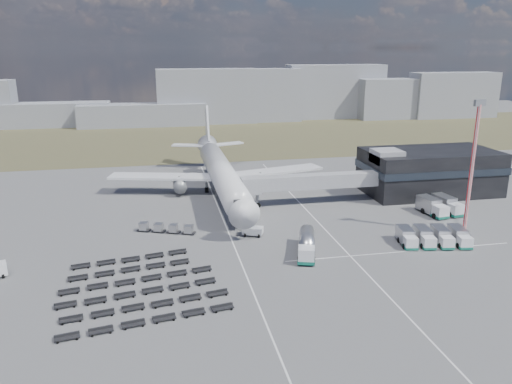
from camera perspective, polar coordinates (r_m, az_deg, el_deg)
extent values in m
plane|color=#565659|center=(86.59, -1.20, -6.09)|extent=(420.00, 420.00, 0.00)
cube|color=#4E4A2E|center=(192.25, -7.03, 6.22)|extent=(420.00, 90.00, 0.01)
cube|color=silver|center=(90.88, -3.01, -5.00)|extent=(0.25, 110.00, 0.01)
cube|color=silver|center=(94.94, 7.83, -4.20)|extent=(0.25, 110.00, 0.01)
cube|color=silver|center=(87.29, 16.26, -6.58)|extent=(40.00, 0.25, 0.01)
cube|color=black|center=(123.29, 19.22, 2.22)|extent=(30.00, 16.00, 10.00)
cube|color=#262D38|center=(123.03, 19.27, 2.77)|extent=(30.40, 16.40, 1.60)
cube|color=#939399|center=(114.98, 14.74, 3.94)|extent=(6.00, 6.00, 3.00)
cube|color=#939399|center=(108.06, 6.33, 1.22)|extent=(29.80, 3.00, 3.00)
cube|color=#939399|center=(104.40, -0.62, 0.78)|extent=(4.00, 3.60, 3.40)
cylinder|color=slate|center=(105.85, 0.14, -0.44)|extent=(0.70, 0.70, 5.10)
cylinder|color=black|center=(106.47, 0.13, -1.52)|extent=(1.40, 0.90, 1.40)
cylinder|color=white|center=(113.19, -3.90, 2.07)|extent=(5.60, 48.00, 5.60)
cone|color=white|center=(87.99, -1.63, -2.05)|extent=(5.60, 5.00, 5.60)
cone|color=white|center=(140.19, -5.42, 5.12)|extent=(5.60, 8.00, 5.60)
cube|color=black|center=(89.63, -1.85, -1.17)|extent=(2.20, 2.00, 0.80)
cube|color=white|center=(117.48, -10.51, 1.75)|extent=(25.59, 11.38, 0.50)
cube|color=white|center=(120.52, 1.94, 2.38)|extent=(25.59, 11.38, 0.50)
cylinder|color=slate|center=(116.06, -8.72, 0.79)|extent=(3.00, 5.00, 3.00)
cylinder|color=slate|center=(118.31, 0.50, 1.28)|extent=(3.00, 5.00, 3.00)
cube|color=white|center=(141.64, -7.73, 5.32)|extent=(9.49, 5.63, 0.35)
cube|color=white|center=(142.71, -3.30, 5.52)|extent=(9.49, 5.63, 0.35)
cube|color=white|center=(142.17, -5.61, 7.60)|extent=(0.50, 9.06, 11.45)
cylinder|color=slate|center=(94.44, -2.17, -3.36)|extent=(0.50, 0.50, 2.50)
cylinder|color=slate|center=(117.73, -5.66, 0.54)|extent=(0.60, 0.60, 2.50)
cylinder|color=slate|center=(118.49, -2.58, 0.71)|extent=(0.60, 0.60, 2.50)
cylinder|color=black|center=(94.69, -2.17, -3.79)|extent=(0.50, 1.20, 1.20)
cube|color=gray|center=(234.14, -22.28, 8.18)|extent=(48.33, 12.00, 10.17)
cube|color=gray|center=(224.15, -12.78, 8.59)|extent=(54.25, 12.00, 9.55)
cube|color=gray|center=(227.56, -5.65, 10.84)|extent=(43.80, 12.00, 23.92)
cube|color=gray|center=(234.36, 2.23, 11.03)|extent=(22.16, 12.00, 23.71)
cube|color=gray|center=(247.36, 9.03, 11.28)|extent=(46.91, 12.00, 25.12)
cube|color=gray|center=(253.71, 16.66, 10.21)|extent=(46.30, 12.00, 18.75)
cube|color=gray|center=(264.10, 21.62, 10.26)|extent=(41.90, 12.00, 21.46)
cube|color=white|center=(79.24, 5.78, -7.15)|extent=(3.20, 3.20, 2.44)
cube|color=#126A54|center=(79.62, 5.76, -7.78)|extent=(3.33, 3.33, 0.53)
cylinder|color=#ABABAF|center=(83.87, 5.82, -5.45)|extent=(4.93, 8.40, 2.66)
cube|color=slate|center=(84.33, 5.80, -6.22)|extent=(4.83, 8.37, 0.37)
cylinder|color=black|center=(82.96, 5.78, -6.81)|extent=(2.99, 1.95, 1.17)
cube|color=white|center=(90.60, -0.37, -4.51)|extent=(4.14, 3.26, 1.60)
cube|color=white|center=(116.48, -2.32, 0.58)|extent=(2.44, 5.75, 2.65)
cube|color=#126A54|center=(116.77, -2.31, 0.06)|extent=(2.53, 5.84, 0.43)
cube|color=white|center=(88.36, 17.24, -5.56)|extent=(2.40, 2.33, 2.00)
cube|color=#126A54|center=(88.64, 17.20, -6.03)|extent=(2.50, 2.43, 0.41)
cube|color=#ABABAF|center=(91.04, 16.64, -4.62)|extent=(2.86, 4.49, 2.36)
cube|color=white|center=(89.39, 19.13, -5.48)|extent=(2.40, 2.33, 2.00)
cube|color=#126A54|center=(89.66, 19.08, -5.94)|extent=(2.50, 2.43, 0.41)
cube|color=#ABABAF|center=(92.03, 18.48, -4.56)|extent=(2.86, 4.49, 2.36)
cube|color=white|center=(90.51, 20.97, -5.40)|extent=(2.40, 2.33, 2.00)
cube|color=#126A54|center=(90.78, 20.92, -5.86)|extent=(2.50, 2.43, 0.41)
cube|color=#ABABAF|center=(93.12, 20.27, -4.49)|extent=(2.86, 4.49, 2.36)
cube|color=white|center=(91.72, 22.76, -5.32)|extent=(2.40, 2.33, 2.00)
cube|color=#126A54|center=(91.99, 22.71, -5.77)|extent=(2.50, 2.43, 0.41)
cube|color=#ABABAF|center=(94.30, 22.02, -4.42)|extent=(2.86, 4.49, 2.36)
cube|color=white|center=(105.77, 20.33, -2.12)|extent=(2.83, 2.73, 2.43)
cube|color=#126A54|center=(106.05, 20.29, -2.60)|extent=(2.95, 2.86, 0.50)
cube|color=#ABABAF|center=(108.50, 19.10, -1.31)|extent=(3.28, 5.38, 2.87)
cube|color=white|center=(108.11, 21.89, -1.90)|extent=(2.83, 2.73, 2.43)
cube|color=#126A54|center=(108.39, 21.84, -2.37)|extent=(2.95, 2.86, 0.50)
cube|color=#ABABAF|center=(110.78, 20.64, -1.11)|extent=(3.28, 5.38, 2.87)
cube|color=black|center=(95.12, -12.68, -4.24)|extent=(2.71, 2.20, 0.16)
cube|color=#ABABAF|center=(94.86, -12.71, -3.81)|extent=(1.87, 1.87, 1.35)
cube|color=black|center=(94.07, -11.05, -4.37)|extent=(2.71, 2.20, 0.16)
cube|color=#ABABAF|center=(93.80, -11.08, -3.94)|extent=(1.87, 1.87, 1.35)
cube|color=black|center=(93.09, -9.39, -4.51)|extent=(2.71, 2.20, 0.16)
cube|color=#ABABAF|center=(92.83, -9.41, -4.06)|extent=(1.87, 1.87, 1.35)
cube|color=black|center=(92.20, -7.69, -4.64)|extent=(2.71, 2.20, 0.16)
cube|color=#ABABAF|center=(91.93, -7.71, -4.19)|extent=(1.87, 1.87, 1.35)
cube|color=black|center=(65.09, -12.16, -14.14)|extent=(22.75, 5.42, 0.69)
cube|color=black|center=(68.56, -12.74, -12.52)|extent=(22.75, 5.42, 0.69)
cube|color=black|center=(72.08, -13.26, -11.06)|extent=(22.75, 5.42, 0.69)
cube|color=black|center=(75.65, -13.72, -9.73)|extent=(22.75, 5.42, 0.69)
cube|color=black|center=(79.26, -14.14, -8.53)|extent=(19.00, 4.75, 0.69)
cube|color=black|center=(82.90, -14.51, -7.42)|extent=(19.00, 4.75, 0.69)
cylinder|color=red|center=(95.62, 23.39, 2.12)|extent=(0.66, 0.66, 23.55)
cube|color=slate|center=(93.71, 24.22, 9.28)|extent=(2.32, 0.95, 1.13)
cube|color=#565659|center=(98.83, 22.65, -4.43)|extent=(1.88, 1.88, 0.28)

